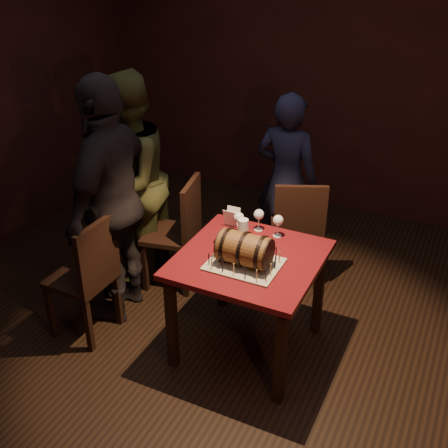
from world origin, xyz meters
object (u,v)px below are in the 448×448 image
object	(u,v)px
barrel_cake	(244,249)
wine_glass_left	(239,218)
wine_glass_right	(278,221)
person_back	(286,180)
chair_left_front	(89,273)
chair_back	(298,227)
person_left_rear	(128,181)
wine_glass_mid	(259,215)
chair_left_rear	(180,228)
pub_table	(249,271)
person_left_front	(113,202)
pint_of_ale	(243,230)

from	to	relation	value
barrel_cake	wine_glass_left	size ratio (longest dim) A/B	2.37
wine_glass_right	person_back	bearing A→B (deg)	106.56
chair_left_front	chair_back	bearing A→B (deg)	48.86
chair_back	person_left_rear	world-z (taller)	person_left_rear
wine_glass_left	wine_glass_mid	bearing A→B (deg)	43.56
wine_glass_right	chair_left_rear	world-z (taller)	chair_left_rear
person_left_rear	pub_table	bearing A→B (deg)	58.02
chair_back	person_left_front	distance (m)	1.47
pub_table	wine_glass_left	size ratio (longest dim) A/B	5.59
chair_left_rear	person_left_rear	xyz separation A→B (m)	(-0.43, -0.05, 0.34)
chair_left_front	person_back	size ratio (longest dim) A/B	0.62
person_back	pint_of_ale	bearing A→B (deg)	96.20
wine_glass_right	person_back	size ratio (longest dim) A/B	0.11
person_back	person_left_front	bearing A→B (deg)	57.96
person_back	person_left_rear	xyz separation A→B (m)	(-1.03, -0.82, 0.12)
pub_table	chair_left_rear	world-z (taller)	chair_left_rear
chair_left_rear	wine_glass_left	bearing A→B (deg)	-21.31
person_back	chair_left_rear	bearing A→B (deg)	53.99
pint_of_ale	chair_left_front	xyz separation A→B (m)	(-0.93, -0.53, -0.30)
wine_glass_right	person_left_front	world-z (taller)	person_left_front
person_back	person_left_rear	bearing A→B (deg)	40.47
chair_back	person_left_rear	xyz separation A→B (m)	(-1.27, -0.46, 0.34)
pub_table	person_back	xyz separation A→B (m)	(-0.21, 1.26, 0.11)
person_left_rear	person_left_front	xyz separation A→B (m)	(0.18, -0.44, 0.05)
pub_table	person_left_front	world-z (taller)	person_left_front
wine_glass_right	chair_left_front	distance (m)	1.35
wine_glass_left	person_left_rear	xyz separation A→B (m)	(-1.05, 0.19, -0.01)
chair_left_rear	chair_left_front	bearing A→B (deg)	-106.56
pub_table	pint_of_ale	world-z (taller)	pint_of_ale
wine_glass_left	person_back	size ratio (longest dim) A/B	0.11
pint_of_ale	person_left_front	bearing A→B (deg)	-168.59
barrel_cake	chair_left_rear	bearing A→B (deg)	143.92
wine_glass_left	person_back	distance (m)	1.02
chair_left_front	pint_of_ale	bearing A→B (deg)	29.79
wine_glass_left	chair_back	xyz separation A→B (m)	(0.22, 0.65, -0.35)
pint_of_ale	person_left_rear	world-z (taller)	person_left_rear
pub_table	wine_glass_right	world-z (taller)	wine_glass_right
pub_table	person_left_front	xyz separation A→B (m)	(-1.06, 0.00, 0.28)
wine_glass_mid	wine_glass_right	world-z (taller)	same
pint_of_ale	chair_left_front	world-z (taller)	chair_left_front
chair_left_rear	person_left_front	xyz separation A→B (m)	(-0.25, -0.49, 0.39)
wine_glass_right	chair_left_rear	bearing A→B (deg)	169.51
person_back	pub_table	bearing A→B (deg)	101.49
pub_table	person_left_front	distance (m)	1.09
chair_back	chair_left_rear	distance (m)	0.94
barrel_cake	chair_left_front	world-z (taller)	barrel_cake
pub_table	barrel_cake	world-z (taller)	barrel_cake
person_back	person_left_front	world-z (taller)	person_left_front
chair_back	chair_left_rear	size ratio (longest dim) A/B	1.00
pub_table	chair_left_rear	xyz separation A→B (m)	(-0.81, 0.49, -0.12)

